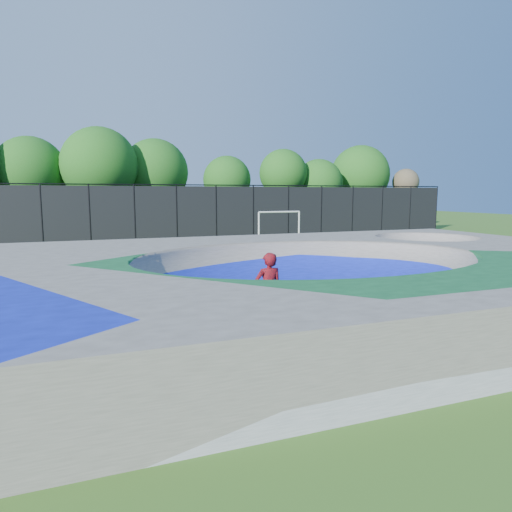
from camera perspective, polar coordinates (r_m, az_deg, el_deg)
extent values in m
plane|color=#335E1A|center=(14.37, 6.91, -5.73)|extent=(120.00, 120.00, 0.00)
cube|color=gray|center=(14.22, 6.96, -2.79)|extent=(22.00, 14.00, 1.50)
imported|color=#B60E18|center=(11.37, 1.58, -4.34)|extent=(0.71, 0.47, 1.91)
cube|color=black|center=(11.60, 1.56, -8.84)|extent=(0.80, 0.30, 0.05)
cylinder|color=silver|center=(31.87, 0.36, 3.63)|extent=(0.12, 0.12, 2.08)
cylinder|color=silver|center=(33.14, 5.40, 3.75)|extent=(0.12, 0.12, 2.08)
cylinder|color=silver|center=(32.42, 2.94, 5.53)|extent=(3.12, 0.12, 0.12)
cylinder|color=black|center=(33.45, -25.23, 4.73)|extent=(0.09, 0.09, 4.00)
cylinder|color=black|center=(33.37, -20.07, 5.00)|extent=(0.09, 0.09, 4.00)
cylinder|color=black|center=(33.55, -14.93, 5.22)|extent=(0.09, 0.09, 4.00)
cylinder|color=black|center=(34.00, -9.88, 5.39)|extent=(0.09, 0.09, 4.00)
cylinder|color=black|center=(34.71, -4.99, 5.52)|extent=(0.09, 0.09, 4.00)
cylinder|color=black|center=(35.65, -0.33, 5.61)|extent=(0.09, 0.09, 4.00)
cylinder|color=black|center=(36.82, 4.06, 5.66)|extent=(0.09, 0.09, 4.00)
cylinder|color=black|center=(38.19, 8.16, 5.68)|extent=(0.09, 0.09, 4.00)
cylinder|color=black|center=(39.73, 11.96, 5.67)|extent=(0.09, 0.09, 4.00)
cylinder|color=black|center=(41.44, 15.46, 5.63)|extent=(0.09, 0.09, 4.00)
cylinder|color=black|center=(43.29, 18.68, 5.59)|extent=(0.09, 0.09, 4.00)
cylinder|color=black|center=(45.26, 21.62, 5.53)|extent=(0.09, 0.09, 4.00)
cube|color=black|center=(34.00, -9.88, 5.39)|extent=(48.00, 0.03, 3.80)
cylinder|color=black|center=(33.98, -9.96, 8.76)|extent=(48.00, 0.08, 0.08)
cylinder|color=#483524|center=(39.11, -26.06, 4.32)|extent=(0.44, 0.44, 3.05)
sphere|color=#1C5817|center=(39.10, -26.37, 9.45)|extent=(5.28, 5.28, 5.28)
cylinder|color=#483524|center=(37.69, -18.73, 4.82)|extent=(0.44, 0.44, 3.35)
sphere|color=#1C5817|center=(37.72, -18.99, 10.68)|extent=(5.82, 5.82, 5.82)
cylinder|color=#483524|center=(39.74, -12.35, 5.01)|extent=(0.44, 0.44, 3.11)
sphere|color=#1C5817|center=(39.74, -12.51, 10.22)|extent=(5.50, 5.50, 5.50)
cylinder|color=#483524|center=(39.90, -3.60, 5.12)|extent=(0.44, 0.44, 3.01)
sphere|color=#1C5817|center=(39.88, -3.64, 9.49)|extent=(4.10, 4.10, 4.10)
cylinder|color=#483524|center=(40.83, 3.36, 5.58)|extent=(0.44, 0.44, 3.58)
sphere|color=#1C5817|center=(40.84, 3.40, 10.30)|extent=(4.20, 4.20, 4.20)
cylinder|color=#483524|center=(42.67, 7.75, 4.98)|extent=(0.44, 0.44, 2.64)
sphere|color=#1C5817|center=(42.63, 7.83, 8.98)|extent=(4.41, 4.41, 4.41)
cylinder|color=#483524|center=(46.68, 12.76, 5.35)|extent=(0.44, 0.44, 3.05)
sphere|color=#1C5817|center=(46.68, 12.89, 9.86)|extent=(5.73, 5.73, 5.73)
cylinder|color=#483524|center=(48.18, 18.06, 5.45)|extent=(0.44, 0.44, 3.42)
sphere|color=brown|center=(48.17, 18.20, 8.79)|extent=(2.60, 2.60, 2.60)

